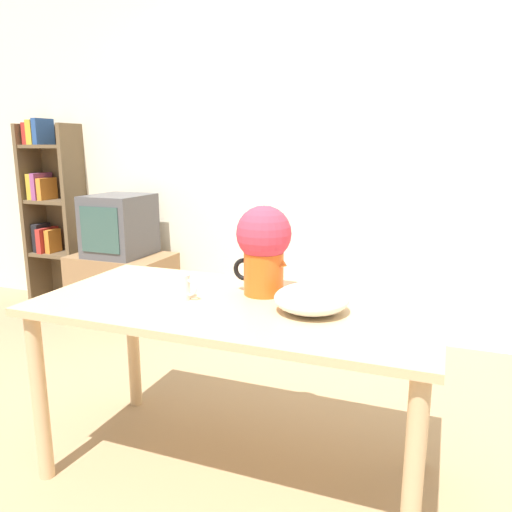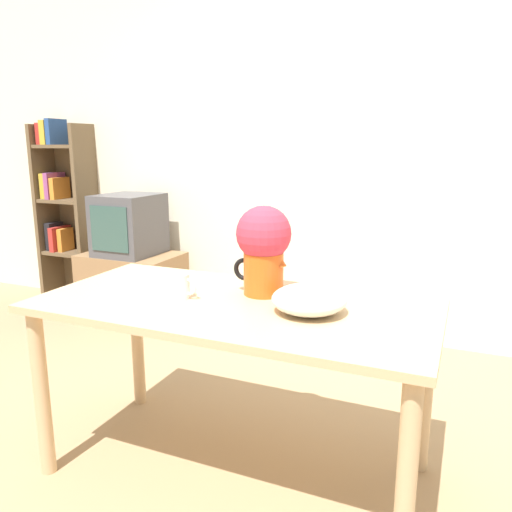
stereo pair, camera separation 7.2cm
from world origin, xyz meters
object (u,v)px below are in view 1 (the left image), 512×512
coffee_mug (181,287)px  tv_set (119,225)px  white_bowl (311,299)px  flower_vase (264,245)px

coffee_mug → tv_set: size_ratio=0.24×
coffee_mug → white_bowl: size_ratio=0.41×
white_bowl → tv_set: (-1.82, 1.37, -0.04)m
flower_vase → white_bowl: 0.32m
flower_vase → tv_set: flower_vase is taller
white_bowl → tv_set: 2.28m
tv_set → white_bowl: bearing=-36.8°
flower_vase → coffee_mug: bearing=-146.9°
coffee_mug → tv_set: 1.91m
coffee_mug → white_bowl: same height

